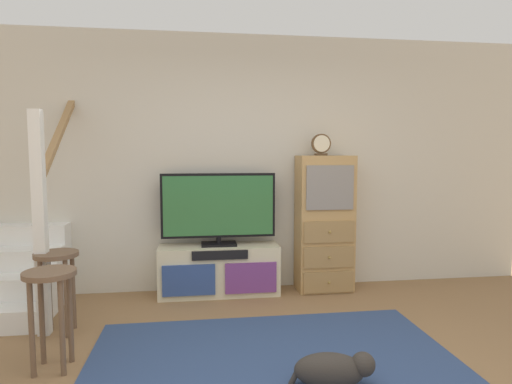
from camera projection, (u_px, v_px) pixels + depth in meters
The scene contains 10 objects.
back_wall at pixel (245, 163), 4.64m from camera, with size 6.40×0.12×2.70m, color beige.
area_rug at pixel (276, 367), 2.92m from camera, with size 2.60×1.80×0.01m, color navy.
media_console at pixel (219, 270), 4.43m from camera, with size 1.23×0.38×0.51m.
television at pixel (219, 207), 4.39m from camera, with size 1.17×0.22×0.74m.
side_cabinet at pixel (324, 224), 4.55m from camera, with size 0.58×0.38×1.44m.
desk_clock at pixel (321, 145), 4.45m from camera, with size 0.20×0.08×0.23m.
staircase at pixel (20, 266), 4.17m from camera, with size 1.00×1.36×2.20m.
bar_stool_near at pixel (50, 296), 2.86m from camera, with size 0.34×0.34×0.68m.
bar_stool_far at pixel (57, 273), 3.44m from camera, with size 0.34×0.34×0.67m.
dog at pixel (334, 370), 2.67m from camera, with size 0.54×0.27×0.23m.
Camera 1 is at (-0.52, -2.16, 1.46)m, focal length 30.11 mm.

